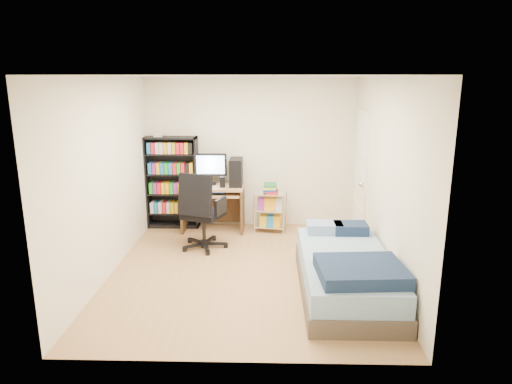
{
  "coord_description": "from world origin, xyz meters",
  "views": [
    {
      "loc": [
        0.29,
        -5.59,
        2.48
      ],
      "look_at": [
        0.13,
        0.4,
        0.98
      ],
      "focal_mm": 32.0,
      "sensor_mm": 36.0,
      "label": 1
    }
  ],
  "objects_px": {
    "bed": "(346,272)",
    "media_shelf": "(172,181)",
    "office_chair": "(202,225)",
    "computer_desk": "(219,189)"
  },
  "relations": [
    {
      "from": "office_chair",
      "to": "bed",
      "type": "relative_size",
      "value": 0.56
    },
    {
      "from": "computer_desk",
      "to": "media_shelf",
      "type": "bearing_deg",
      "value": 171.6
    },
    {
      "from": "media_shelf",
      "to": "office_chair",
      "type": "relative_size",
      "value": 1.37
    },
    {
      "from": "computer_desk",
      "to": "bed",
      "type": "distance_m",
      "value": 2.93
    },
    {
      "from": "bed",
      "to": "media_shelf",
      "type": "bearing_deg",
      "value": 136.07
    },
    {
      "from": "media_shelf",
      "to": "bed",
      "type": "height_order",
      "value": "media_shelf"
    },
    {
      "from": "computer_desk",
      "to": "bed",
      "type": "xyz_separation_m",
      "value": [
        1.73,
        -2.32,
        -0.43
      ]
    },
    {
      "from": "computer_desk",
      "to": "bed",
      "type": "height_order",
      "value": "computer_desk"
    },
    {
      "from": "office_chair",
      "to": "bed",
      "type": "height_order",
      "value": "office_chair"
    },
    {
      "from": "media_shelf",
      "to": "computer_desk",
      "type": "bearing_deg",
      "value": -8.4
    }
  ]
}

